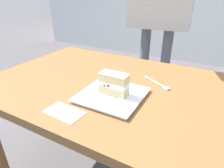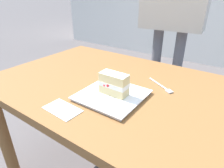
# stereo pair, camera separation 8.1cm
# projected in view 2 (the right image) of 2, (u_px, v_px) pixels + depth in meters

# --- Properties ---
(patio_table) EXTENTS (1.43, 0.83, 0.70)m
(patio_table) POSITION_uv_depth(u_px,v_px,m) (129.00, 105.00, 0.96)
(patio_table) COLOR brown
(patio_table) RESTS_ON ground
(dessert_plate) EXTENTS (0.26, 0.26, 0.02)m
(dessert_plate) POSITION_uv_depth(u_px,v_px,m) (112.00, 95.00, 0.84)
(dessert_plate) COLOR white
(dessert_plate) RESTS_ON patio_table
(cake_slice) EXTENTS (0.12, 0.07, 0.09)m
(cake_slice) POSITION_uv_depth(u_px,v_px,m) (114.00, 84.00, 0.81)
(cake_slice) COLOR #EAD18C
(cake_slice) RESTS_ON dessert_plate
(dessert_fork) EXTENTS (0.15, 0.10, 0.01)m
(dessert_fork) POSITION_uv_depth(u_px,v_px,m) (162.00, 86.00, 0.93)
(dessert_fork) COLOR silver
(dessert_fork) RESTS_ON patio_table
(paper_napkin) EXTENTS (0.15, 0.09, 0.00)m
(paper_napkin) POSITION_uv_depth(u_px,v_px,m) (62.00, 109.00, 0.75)
(paper_napkin) COLOR silver
(paper_napkin) RESTS_ON patio_table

